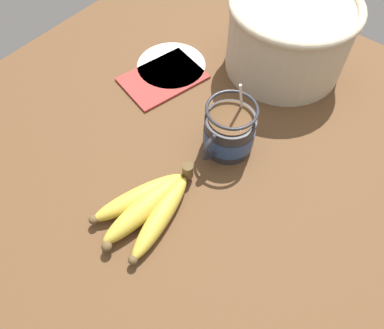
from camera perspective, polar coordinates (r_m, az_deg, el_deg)
name	(u,v)px	position (r cm, az deg, el deg)	size (l,w,h in cm)	color
table	(201,160)	(73.05, 1.43, 0.68)	(106.71, 106.71, 2.83)	brown
coffee_mug	(229,132)	(70.26, 5.63, 4.98)	(13.80, 9.66, 14.92)	#28282D
banana_bunch	(149,207)	(64.48, -6.63, -6.45)	(20.79, 13.30, 4.22)	brown
woven_basket	(289,34)	(86.11, 14.56, 18.68)	(27.00, 27.00, 16.28)	beige
napkin	(163,78)	(85.78, -4.46, 12.98)	(19.92, 16.13, 0.60)	#A33833
small_plate	(171,66)	(88.72, -3.17, 14.82)	(15.62, 15.62, 0.60)	white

